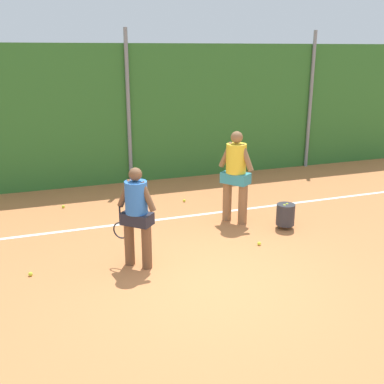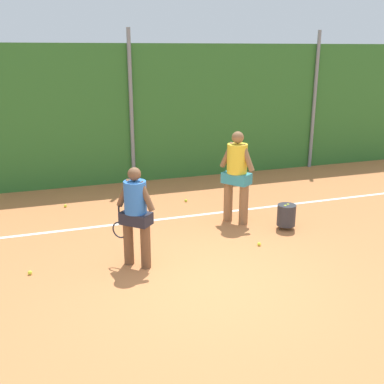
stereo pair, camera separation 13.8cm
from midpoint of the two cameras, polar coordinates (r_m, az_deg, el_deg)
The scene contains 12 objects.
ground_plane at distance 8.66m, azimuth -1.33°, elevation -5.77°, with size 28.63×28.63×0.00m, color #C67542.
hedge_fence_backdrop at distance 12.15m, azimuth -7.34°, elevation 9.48°, with size 18.61×0.25×3.54m, color #33702D.
fence_post_center at distance 11.95m, azimuth -7.21°, elevation 10.24°, with size 0.10×0.10×3.90m, color gray.
fence_post_right at distance 14.03m, azimuth 15.21°, elevation 10.81°, with size 0.10×0.10×3.90m, color gray.
court_baseline_paint at distance 9.61m, azimuth -3.22°, elevation -3.37°, with size 13.60×0.10×0.01m, color white.
player_foreground_near at distance 7.32m, azimuth -6.49°, elevation -2.50°, with size 0.63×0.54×1.66m.
player_midcourt at distance 9.19m, azimuth 6.00°, elevation 2.45°, with size 0.58×0.66×1.87m.
ball_hopper at distance 9.19m, azimuth 12.04°, elevation -2.81°, with size 0.36×0.36×0.51m.
tennis_ball_0 at distance 7.74m, azimuth -18.98°, elevation -9.45°, with size 0.07×0.07×0.07m, color #CCDB33.
tennis_ball_4 at distance 8.43m, azimuth 8.79°, elevation -6.40°, with size 0.07×0.07×0.07m, color #CCDB33.
tennis_ball_5 at distance 10.67m, azimuth -15.08°, elevation -1.66°, with size 0.07×0.07×0.07m, color #CCDB33.
tennis_ball_6 at distance 10.66m, azimuth -0.39°, elevation -1.06°, with size 0.07×0.07×0.07m, color #CCDB33.
Camera 2 is at (-2.28, -5.89, 3.39)m, focal length 43.00 mm.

